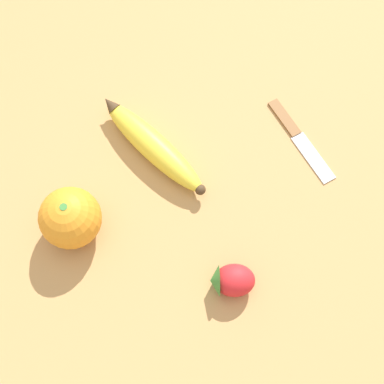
% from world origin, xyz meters
% --- Properties ---
extents(ground_plane, '(3.00, 3.00, 0.00)m').
position_xyz_m(ground_plane, '(0.00, 0.00, 0.00)').
color(ground_plane, tan).
extents(banana, '(0.12, 0.20, 0.04)m').
position_xyz_m(banana, '(-0.10, -0.05, 0.02)').
color(banana, yellow).
rests_on(banana, ground_plane).
extents(orange, '(0.09, 0.09, 0.09)m').
position_xyz_m(orange, '(0.05, -0.11, 0.04)').
color(orange, orange).
rests_on(orange, ground_plane).
extents(strawberry, '(0.06, 0.07, 0.04)m').
position_xyz_m(strawberry, '(0.06, 0.12, 0.02)').
color(strawberry, red).
rests_on(strawberry, ground_plane).
extents(paring_knife, '(0.12, 0.13, 0.01)m').
position_xyz_m(paring_knife, '(-0.20, 0.15, 0.00)').
color(paring_knife, silver).
rests_on(paring_knife, ground_plane).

